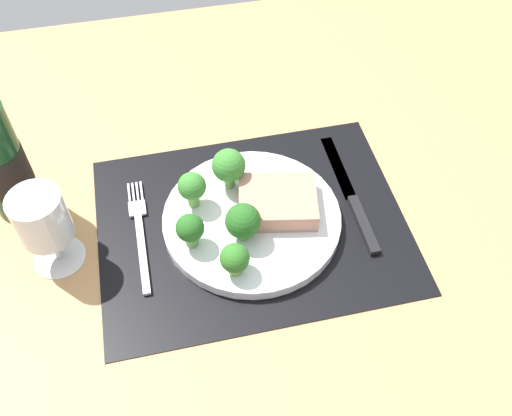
# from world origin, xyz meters

# --- Properties ---
(ground_plane) EXTENTS (1.40, 1.10, 0.03)m
(ground_plane) POSITION_xyz_m (0.00, 0.00, -0.01)
(ground_plane) COLOR tan
(placemat) EXTENTS (0.43, 0.33, 0.00)m
(placemat) POSITION_xyz_m (0.00, 0.00, 0.00)
(placemat) COLOR black
(placemat) RESTS_ON ground_plane
(plate) EXTENTS (0.25, 0.25, 0.02)m
(plate) POSITION_xyz_m (0.00, 0.00, 0.01)
(plate) COLOR silver
(plate) RESTS_ON placemat
(steak) EXTENTS (0.12, 0.10, 0.03)m
(steak) POSITION_xyz_m (0.04, 0.01, 0.03)
(steak) COLOR tan
(steak) RESTS_ON plate
(broccoli_near_steak) EXTENTS (0.05, 0.05, 0.06)m
(broccoli_near_steak) POSITION_xyz_m (-0.02, 0.06, 0.06)
(broccoli_near_steak) COLOR #6B994C
(broccoli_near_steak) RESTS_ON plate
(broccoli_back_left) EXTENTS (0.04, 0.04, 0.05)m
(broccoli_back_left) POSITION_xyz_m (-0.09, -0.03, 0.05)
(broccoli_back_left) COLOR #5B8942
(broccoli_back_left) RESTS_ON plate
(broccoli_near_fork) EXTENTS (0.05, 0.05, 0.06)m
(broccoli_near_fork) POSITION_xyz_m (-0.02, -0.03, 0.05)
(broccoli_near_fork) COLOR #5B8942
(broccoli_near_fork) RESTS_ON plate
(broccoli_center) EXTENTS (0.04, 0.04, 0.05)m
(broccoli_center) POSITION_xyz_m (-0.04, -0.08, 0.05)
(broccoli_center) COLOR #6B994C
(broccoli_center) RESTS_ON plate
(broccoli_front_edge) EXTENTS (0.04, 0.04, 0.06)m
(broccoli_front_edge) POSITION_xyz_m (-0.07, 0.04, 0.05)
(broccoli_front_edge) COLOR #6B994C
(broccoli_front_edge) RESTS_ON plate
(fork) EXTENTS (0.02, 0.19, 0.01)m
(fork) POSITION_xyz_m (-0.15, 0.01, 0.01)
(fork) COLOR silver
(fork) RESTS_ON placemat
(knife) EXTENTS (0.02, 0.23, 0.01)m
(knife) POSITION_xyz_m (0.15, 0.01, 0.01)
(knife) COLOR black
(knife) RESTS_ON placemat
(wine_glass) EXTENTS (0.07, 0.07, 0.12)m
(wine_glass) POSITION_xyz_m (-0.26, 0.00, 0.08)
(wine_glass) COLOR silver
(wine_glass) RESTS_ON ground_plane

